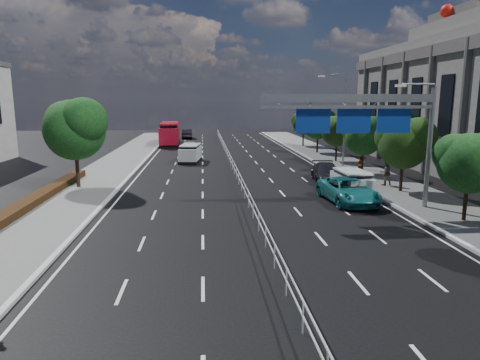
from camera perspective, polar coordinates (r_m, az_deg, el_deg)
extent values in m
plane|color=black|center=(15.75, 5.59, -13.84)|extent=(160.00, 160.00, 0.00)
cube|color=silver|center=(16.71, -27.37, -13.30)|extent=(0.25, 140.00, 0.15)
cube|color=silver|center=(37.09, -0.70, 2.13)|extent=(0.05, 85.00, 0.05)
cube|color=silver|center=(37.16, -0.70, 1.45)|extent=(0.05, 85.00, 0.05)
cylinder|color=gray|center=(27.67, 23.90, 3.71)|extent=(0.28, 0.28, 7.20)
cube|color=gray|center=(25.47, 14.35, 10.54)|extent=(10.20, 0.25, 0.45)
cube|color=gray|center=(25.47, 14.29, 9.41)|extent=(10.20, 0.18, 0.18)
cylinder|color=gray|center=(27.05, 22.62, 11.75)|extent=(2.00, 0.10, 0.10)
cube|color=silver|center=(26.61, 20.66, 11.69)|extent=(0.60, 0.25, 0.15)
cube|color=navy|center=(26.71, 19.82, 7.44)|extent=(2.00, 0.08, 1.40)
cube|color=white|center=(26.75, 19.77, 7.45)|extent=(1.80, 0.02, 1.20)
cube|color=navy|center=(25.80, 14.93, 7.62)|extent=(2.00, 0.08, 1.40)
cube|color=white|center=(25.85, 14.89, 7.62)|extent=(1.80, 0.02, 1.20)
cube|color=navy|center=(25.09, 9.72, 7.75)|extent=(2.00, 0.08, 1.40)
cube|color=white|center=(25.14, 9.69, 7.75)|extent=(1.80, 0.02, 1.20)
cylinder|color=gray|center=(42.34, 13.79, 7.65)|extent=(0.16, 0.16, 9.00)
cylinder|color=gray|center=(41.98, 12.46, 13.56)|extent=(0.10, 2.40, 0.10)
cube|color=silver|center=(41.64, 10.83, 13.44)|extent=(0.60, 0.25, 0.15)
cube|color=#4C4947|center=(41.26, 24.39, 15.45)|extent=(0.40, 36.00, 1.00)
sphere|color=#B2140C|center=(42.13, 25.88, 19.62)|extent=(1.10, 1.10, 1.10)
cylinder|color=black|center=(33.73, -20.89, 1.85)|extent=(0.28, 0.28, 3.50)
sphere|color=black|center=(33.46, -21.18, 6.24)|extent=(4.40, 4.40, 4.40)
sphere|color=black|center=(32.55, -20.09, 7.44)|extent=(3.30, 3.30, 3.30)
sphere|color=black|center=(34.28, -22.19, 7.20)|extent=(3.08, 3.08, 3.08)
cylinder|color=black|center=(25.79, 27.86, -2.26)|extent=(0.21, 0.21, 2.60)
sphere|color=black|center=(25.47, 28.24, 1.97)|extent=(3.20, 3.20, 3.20)
sphere|color=black|center=(25.52, 26.68, 3.06)|extent=(2.24, 2.24, 2.24)
cylinder|color=black|center=(32.19, 20.73, 0.84)|extent=(0.22, 0.22, 2.80)
sphere|color=black|center=(31.93, 20.98, 4.50)|extent=(3.50, 3.50, 3.50)
sphere|color=black|center=(31.73, 22.60, 5.37)|extent=(2.62, 2.62, 2.62)
sphere|color=black|center=(32.10, 19.64, 5.42)|extent=(2.45, 2.45, 2.45)
cylinder|color=black|center=(39.01, 16.01, 2.66)|extent=(0.22, 0.22, 2.70)
sphere|color=black|center=(38.79, 16.16, 5.58)|extent=(3.30, 3.30, 3.30)
sphere|color=black|center=(38.54, 17.39, 6.29)|extent=(2.48, 2.48, 2.47)
sphere|color=black|center=(39.02, 15.14, 6.30)|extent=(2.31, 2.31, 2.31)
cylinder|color=black|center=(46.04, 12.70, 3.95)|extent=(0.21, 0.21, 2.65)
sphere|color=black|center=(45.86, 12.81, 6.39)|extent=(3.20, 3.20, 3.20)
sphere|color=black|center=(45.57, 13.79, 6.99)|extent=(2.40, 2.40, 2.40)
sphere|color=black|center=(46.12, 11.98, 6.97)|extent=(2.24, 2.24, 2.24)
cylinder|color=black|center=(53.18, 10.28, 5.03)|extent=(0.23, 0.23, 2.85)
sphere|color=black|center=(53.02, 10.35, 7.30)|extent=(3.60, 3.60, 3.60)
sphere|color=black|center=(52.67, 11.29, 7.86)|extent=(2.70, 2.70, 2.70)
sphere|color=black|center=(53.36, 9.56, 7.83)|extent=(2.52, 2.52, 2.52)
cylinder|color=black|center=(60.43, 8.42, 5.63)|extent=(0.21, 0.21, 2.60)
sphere|color=black|center=(60.29, 8.47, 7.45)|extent=(3.10, 3.10, 3.10)
sphere|color=black|center=(59.96, 9.17, 7.91)|extent=(2.32, 2.33, 2.32)
sphere|color=black|center=(60.60, 7.87, 7.87)|extent=(2.17, 2.17, 2.17)
cube|color=black|center=(45.49, -6.61, 2.58)|extent=(2.43, 4.54, 0.31)
cube|color=silver|center=(45.39, -6.63, 3.52)|extent=(2.39, 4.46, 1.28)
cube|color=black|center=(45.32, -6.65, 4.32)|extent=(2.08, 3.26, 0.56)
cube|color=silver|center=(45.29, -6.66, 4.67)|extent=(2.19, 3.52, 0.11)
cylinder|color=black|center=(44.24, -7.90, 2.53)|extent=(0.35, 0.67, 0.64)
cylinder|color=black|center=(43.98, -5.92, 2.53)|extent=(0.35, 0.67, 0.64)
cylinder|color=black|center=(46.97, -7.27, 3.02)|extent=(0.35, 0.67, 0.64)
cylinder|color=black|center=(46.73, -5.41, 3.02)|extent=(0.35, 0.67, 0.64)
cube|color=black|center=(63.43, -9.29, 4.81)|extent=(2.90, 10.92, 0.32)
cube|color=maroon|center=(63.30, -9.33, 6.06)|extent=(2.84, 10.70, 2.20)
cube|color=black|center=(63.22, -9.36, 7.05)|extent=(2.55, 7.72, 0.97)
cube|color=maroon|center=(63.20, -9.37, 7.49)|extent=(2.67, 8.36, 0.19)
cylinder|color=black|center=(59.98, -10.46, 4.60)|extent=(0.30, 0.68, 0.67)
cylinder|color=black|center=(59.88, -8.42, 4.65)|extent=(0.30, 0.68, 0.67)
cylinder|color=black|center=(66.95, -10.07, 5.23)|extent=(0.30, 0.68, 0.67)
cylinder|color=black|center=(66.86, -8.25, 5.28)|extent=(0.30, 0.68, 0.67)
imported|color=#B6BABE|center=(52.59, -6.73, 4.37)|extent=(2.44, 4.86, 1.59)
imported|color=black|center=(73.29, -7.09, 6.13)|extent=(1.76, 4.82, 1.58)
cube|color=black|center=(30.47, 14.61, -1.75)|extent=(1.92, 4.26, 0.29)
cube|color=silver|center=(30.33, 14.68, -0.46)|extent=(1.88, 4.18, 1.19)
cube|color=black|center=(30.22, 14.73, 0.64)|extent=(1.71, 3.02, 0.52)
cube|color=silver|center=(30.18, 14.75, 1.13)|extent=(1.78, 3.27, 0.10)
cylinder|color=black|center=(28.93, 14.25, -2.07)|extent=(0.27, 0.60, 0.59)
cylinder|color=black|center=(29.49, 16.91, -1.97)|extent=(0.27, 0.60, 0.59)
cylinder|color=black|center=(31.43, 12.48, -0.99)|extent=(0.27, 0.60, 0.59)
cylinder|color=black|center=(31.94, 14.97, -0.92)|extent=(0.27, 0.60, 0.59)
imported|color=#197073|center=(28.24, 14.20, -1.37)|extent=(2.99, 5.80, 1.56)
imported|color=black|center=(34.99, 11.46, 0.95)|extent=(2.66, 5.26, 1.46)
imported|color=gray|center=(36.93, 15.68, 1.72)|extent=(0.77, 0.71, 1.76)
imported|color=gray|center=(33.99, 18.84, 0.95)|extent=(0.98, 0.79, 1.93)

